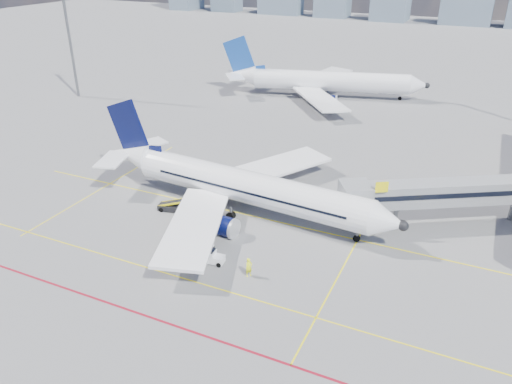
% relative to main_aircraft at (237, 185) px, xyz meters
% --- Properties ---
extents(ground, '(420.00, 420.00, 0.00)m').
position_rel_main_aircraft_xyz_m(ground, '(1.17, -8.88, -3.22)').
color(ground, slate).
rests_on(ground, ground).
extents(apron_markings, '(90.00, 35.12, 0.01)m').
position_rel_main_aircraft_xyz_m(apron_markings, '(0.60, -12.79, -3.22)').
color(apron_markings, yellow).
rests_on(apron_markings, ground).
extents(jet_bridge, '(23.55, 15.78, 6.30)m').
position_rel_main_aircraft_xyz_m(jet_bridge, '(24.68, 8.03, 0.52)').
color(jet_bridge, gray).
rests_on(jet_bridge, ground).
extents(floodlight_mast_nw, '(3.20, 0.61, 25.45)m').
position_rel_main_aircraft_xyz_m(floodlight_mast_nw, '(-53.83, 31.12, 10.37)').
color(floodlight_mast_nw, slate).
rests_on(floodlight_mast_nw, ground).
extents(main_aircraft, '(40.09, 34.90, 11.71)m').
position_rel_main_aircraft_xyz_m(main_aircraft, '(0.00, 0.00, 0.00)').
color(main_aircraft, white).
rests_on(main_aircraft, ground).
extents(second_aircraft, '(42.37, 36.35, 12.56)m').
position_rel_main_aircraft_xyz_m(second_aircraft, '(-6.80, 52.80, -0.00)').
color(second_aircraft, white).
rests_on(second_aircraft, ground).
extents(baggage_tug, '(2.17, 1.42, 1.44)m').
position_rel_main_aircraft_xyz_m(baggage_tug, '(3.02, -11.35, -2.53)').
color(baggage_tug, white).
rests_on(baggage_tug, ground).
extents(cargo_dolly, '(3.91, 2.86, 1.96)m').
position_rel_main_aircraft_xyz_m(cargo_dolly, '(0.12, -9.24, -2.15)').
color(cargo_dolly, black).
rests_on(cargo_dolly, ground).
extents(belt_loader, '(5.74, 2.33, 2.30)m').
position_rel_main_aircraft_xyz_m(belt_loader, '(-6.47, -3.61, -2.62)').
color(belt_loader, black).
rests_on(belt_loader, ground).
extents(ramp_worker, '(0.79, 0.87, 1.98)m').
position_rel_main_aircraft_xyz_m(ramp_worker, '(7.28, -11.83, -2.23)').
color(ramp_worker, '#F6FF1A').
rests_on(ramp_worker, ground).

